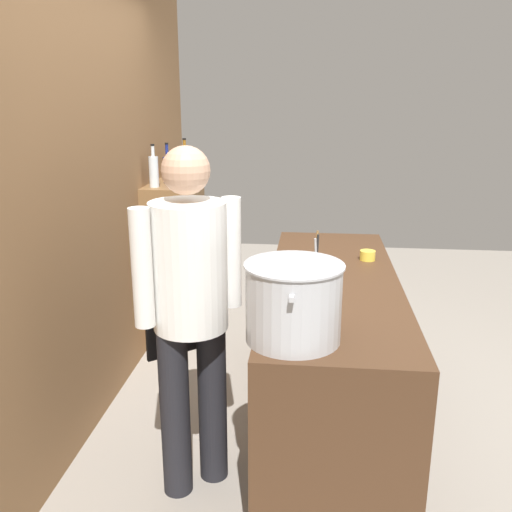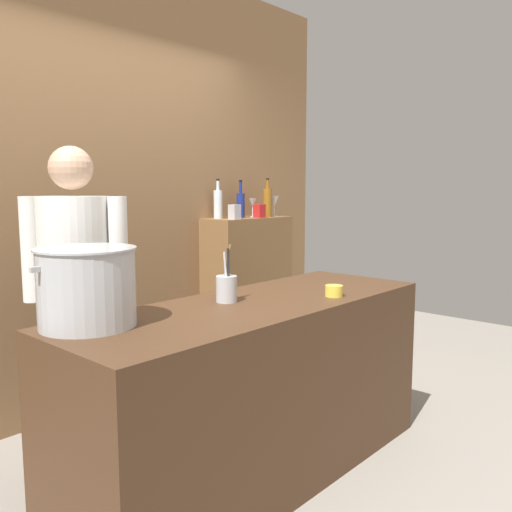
{
  "view_description": "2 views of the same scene",
  "coord_description": "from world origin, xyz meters",
  "px_view_note": "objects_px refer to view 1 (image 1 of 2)",
  "views": [
    {
      "loc": [
        -2.88,
        0.12,
        1.86
      ],
      "look_at": [
        0.02,
        0.43,
        1.01
      ],
      "focal_mm": 38.78,
      "sensor_mm": 36.0,
      "label": 1
    },
    {
      "loc": [
        -1.92,
        -1.74,
        1.46
      ],
      "look_at": [
        0.28,
        0.25,
        1.08
      ],
      "focal_mm": 37.55,
      "sensor_mm": 36.0,
      "label": 2
    }
  ],
  "objects_px": {
    "chef": "(190,301)",
    "wine_glass_short": "(186,162)",
    "wine_bottle_clear": "(154,171)",
    "spice_tin_red": "(186,174)",
    "utensil_crock": "(315,271)",
    "spice_tin_silver": "(179,180)",
    "wine_bottle_amber": "(185,163)",
    "wine_glass_tall": "(173,166)",
    "stockpot_large": "(294,302)",
    "wine_bottle_cobalt": "(168,169)",
    "butter_jar": "(368,255)"
  },
  "relations": [
    {
      "from": "wine_bottle_amber",
      "to": "wine_glass_tall",
      "type": "distance_m",
      "value": 0.13
    },
    {
      "from": "spice_tin_silver",
      "to": "spice_tin_red",
      "type": "xyz_separation_m",
      "value": [
        0.3,
        0.02,
        -0.0
      ]
    },
    {
      "from": "utensil_crock",
      "to": "spice_tin_red",
      "type": "distance_m",
      "value": 1.71
    },
    {
      "from": "wine_bottle_cobalt",
      "to": "spice_tin_silver",
      "type": "bearing_deg",
      "value": -147.03
    },
    {
      "from": "wine_bottle_cobalt",
      "to": "spice_tin_red",
      "type": "bearing_deg",
      "value": -49.85
    },
    {
      "from": "chef",
      "to": "wine_glass_tall",
      "type": "distance_m",
      "value": 1.99
    },
    {
      "from": "utensil_crock",
      "to": "spice_tin_silver",
      "type": "bearing_deg",
      "value": 42.77
    },
    {
      "from": "wine_glass_tall",
      "to": "wine_bottle_clear",
      "type": "bearing_deg",
      "value": 170.3
    },
    {
      "from": "wine_bottle_clear",
      "to": "wine_bottle_cobalt",
      "type": "xyz_separation_m",
      "value": [
        0.2,
        -0.05,
        -0.01
      ]
    },
    {
      "from": "chef",
      "to": "stockpot_large",
      "type": "distance_m",
      "value": 0.53
    },
    {
      "from": "spice_tin_silver",
      "to": "chef",
      "type": "bearing_deg",
      "value": -164.96
    },
    {
      "from": "stockpot_large",
      "to": "utensil_crock",
      "type": "height_order",
      "value": "stockpot_large"
    },
    {
      "from": "wine_glass_short",
      "to": "spice_tin_red",
      "type": "height_order",
      "value": "wine_glass_short"
    },
    {
      "from": "wine_glass_short",
      "to": "wine_bottle_cobalt",
      "type": "bearing_deg",
      "value": 169.74
    },
    {
      "from": "utensil_crock",
      "to": "wine_glass_short",
      "type": "distance_m",
      "value": 1.95
    },
    {
      "from": "stockpot_large",
      "to": "wine_glass_short",
      "type": "relative_size",
      "value": 2.71
    },
    {
      "from": "spice_tin_red",
      "to": "wine_bottle_amber",
      "type": "bearing_deg",
      "value": 14.08
    },
    {
      "from": "utensil_crock",
      "to": "wine_bottle_clear",
      "type": "relative_size",
      "value": 0.94
    },
    {
      "from": "utensil_crock",
      "to": "wine_glass_short",
      "type": "relative_size",
      "value": 1.68
    },
    {
      "from": "wine_bottle_clear",
      "to": "spice_tin_red",
      "type": "distance_m",
      "value": 0.35
    },
    {
      "from": "wine_bottle_amber",
      "to": "wine_glass_tall",
      "type": "relative_size",
      "value": 2.04
    },
    {
      "from": "butter_jar",
      "to": "wine_glass_short",
      "type": "bearing_deg",
      "value": 50.3
    },
    {
      "from": "wine_bottle_amber",
      "to": "spice_tin_red",
      "type": "xyz_separation_m",
      "value": [
        -0.14,
        -0.04,
        -0.07
      ]
    },
    {
      "from": "stockpot_large",
      "to": "wine_bottle_clear",
      "type": "distance_m",
      "value": 2.09
    },
    {
      "from": "wine_bottle_amber",
      "to": "wine_bottle_clear",
      "type": "bearing_deg",
      "value": 164.22
    },
    {
      "from": "wine_bottle_cobalt",
      "to": "butter_jar",
      "type": "bearing_deg",
      "value": -119.07
    },
    {
      "from": "stockpot_large",
      "to": "wine_bottle_amber",
      "type": "distance_m",
      "value": 2.42
    },
    {
      "from": "utensil_crock",
      "to": "wine_glass_tall",
      "type": "relative_size",
      "value": 1.86
    },
    {
      "from": "wine_bottle_amber",
      "to": "spice_tin_red",
      "type": "distance_m",
      "value": 0.16
    },
    {
      "from": "spice_tin_red",
      "to": "stockpot_large",
      "type": "bearing_deg",
      "value": -156.17
    },
    {
      "from": "wine_bottle_clear",
      "to": "wine_glass_tall",
      "type": "bearing_deg",
      "value": -9.7
    },
    {
      "from": "wine_glass_tall",
      "to": "spice_tin_red",
      "type": "xyz_separation_m",
      "value": [
        -0.03,
        -0.1,
        -0.06
      ]
    },
    {
      "from": "wine_glass_short",
      "to": "wine_bottle_amber",
      "type": "bearing_deg",
      "value": -170.87
    },
    {
      "from": "stockpot_large",
      "to": "spice_tin_red",
      "type": "distance_m",
      "value": 2.27
    },
    {
      "from": "chef",
      "to": "wine_bottle_amber",
      "type": "bearing_deg",
      "value": -116.13
    },
    {
      "from": "wine_bottle_amber",
      "to": "wine_bottle_cobalt",
      "type": "distance_m",
      "value": 0.25
    },
    {
      "from": "utensil_crock",
      "to": "spice_tin_silver",
      "type": "relative_size",
      "value": 2.56
    },
    {
      "from": "wine_bottle_clear",
      "to": "spice_tin_red",
      "type": "height_order",
      "value": "wine_bottle_clear"
    },
    {
      "from": "wine_bottle_clear",
      "to": "wine_bottle_amber",
      "type": "height_order",
      "value": "wine_bottle_amber"
    },
    {
      "from": "wine_glass_short",
      "to": "wine_glass_tall",
      "type": "distance_m",
      "value": 0.22
    },
    {
      "from": "butter_jar",
      "to": "wine_bottle_clear",
      "type": "distance_m",
      "value": 1.64
    },
    {
      "from": "wine_bottle_clear",
      "to": "wine_glass_short",
      "type": "bearing_deg",
      "value": -11.22
    },
    {
      "from": "utensil_crock",
      "to": "wine_bottle_clear",
      "type": "distance_m",
      "value": 1.61
    },
    {
      "from": "stockpot_large",
      "to": "spice_tin_red",
      "type": "relative_size",
      "value": 4.34
    },
    {
      "from": "butter_jar",
      "to": "wine_bottle_clear",
      "type": "bearing_deg",
      "value": 68.22
    },
    {
      "from": "butter_jar",
      "to": "spice_tin_silver",
      "type": "relative_size",
      "value": 0.84
    },
    {
      "from": "wine_bottle_amber",
      "to": "wine_glass_short",
      "type": "relative_size",
      "value": 1.85
    },
    {
      "from": "wine_glass_short",
      "to": "spice_tin_red",
      "type": "bearing_deg",
      "value": -167.99
    },
    {
      "from": "butter_jar",
      "to": "wine_bottle_clear",
      "type": "relative_size",
      "value": 0.31
    },
    {
      "from": "chef",
      "to": "wine_glass_short",
      "type": "xyz_separation_m",
      "value": [
        2.09,
        0.49,
        0.38
      ]
    }
  ]
}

